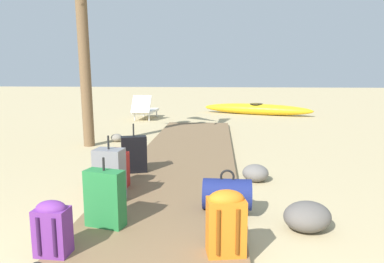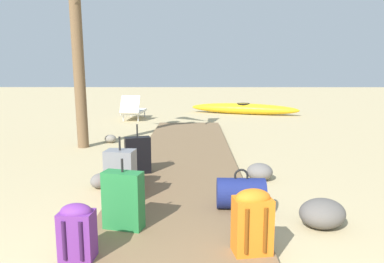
% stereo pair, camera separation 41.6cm
% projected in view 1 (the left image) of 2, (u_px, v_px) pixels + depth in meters
% --- Properties ---
extents(ground_plane, '(60.00, 60.00, 0.00)m').
position_uv_depth(ground_plane, '(175.00, 187.00, 5.14)').
color(ground_plane, tan).
extents(boardwalk, '(1.75, 9.68, 0.08)m').
position_uv_depth(boardwalk, '(182.00, 166.00, 6.08)').
color(boardwalk, brown).
rests_on(boardwalk, ground).
extents(suitcase_green, '(0.42, 0.26, 0.71)m').
position_uv_depth(suitcase_green, '(105.00, 198.00, 3.62)').
color(suitcase_green, '#237538').
rests_on(suitcase_green, boardwalk).
extents(backpack_red, '(0.31, 0.22, 0.54)m').
position_uv_depth(backpack_red, '(117.00, 166.00, 4.85)').
color(backpack_red, red).
rests_on(backpack_red, boardwalk).
extents(backpack_purple, '(0.29, 0.22, 0.48)m').
position_uv_depth(backpack_purple, '(52.00, 227.00, 3.06)').
color(backpack_purple, '#6B2D84').
rests_on(backpack_purple, boardwalk).
extents(backpack_orange, '(0.35, 0.27, 0.57)m').
position_uv_depth(backpack_orange, '(226.00, 221.00, 3.06)').
color(backpack_orange, orange).
rests_on(backpack_orange, boardwalk).
extents(suitcase_black, '(0.42, 0.28, 0.75)m').
position_uv_depth(suitcase_black, '(134.00, 154.00, 5.55)').
color(suitcase_black, black).
rests_on(suitcase_black, boardwalk).
extents(suitcase_grey, '(0.36, 0.28, 0.79)m').
position_uv_depth(suitcase_grey, '(110.00, 175.00, 4.34)').
color(suitcase_grey, slate).
rests_on(suitcase_grey, boardwalk).
extents(duffel_bag_navy, '(0.55, 0.36, 0.46)m').
position_uv_depth(duffel_bag_navy, '(227.00, 194.00, 4.08)').
color(duffel_bag_navy, navy).
rests_on(duffel_bag_navy, boardwalk).
extents(lounge_chair, '(0.68, 1.53, 0.82)m').
position_uv_depth(lounge_chair, '(145.00, 109.00, 12.14)').
color(lounge_chair, white).
rests_on(lounge_chair, ground).
extents(kayak, '(4.04, 1.94, 0.40)m').
position_uv_depth(kayak, '(256.00, 109.00, 13.42)').
color(kayak, gold).
rests_on(kayak, ground).
extents(rock_right_near, '(0.45, 0.43, 0.25)m').
position_uv_depth(rock_right_near, '(255.00, 173.00, 5.37)').
color(rock_right_near, slate).
rests_on(rock_right_near, ground).
extents(rock_left_far, '(0.36, 0.37, 0.21)m').
position_uv_depth(rock_left_far, '(95.00, 179.00, 5.16)').
color(rock_left_far, slate).
rests_on(rock_left_far, ground).
extents(rock_right_mid, '(0.63, 0.59, 0.30)m').
position_uv_depth(rock_right_mid, '(307.00, 216.00, 3.72)').
color(rock_right_mid, '#5B5651').
rests_on(rock_right_mid, ground).
extents(rock_left_near, '(0.37, 0.36, 0.18)m').
position_uv_depth(rock_left_near, '(117.00, 138.00, 8.36)').
color(rock_left_near, gray).
rests_on(rock_left_near, ground).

